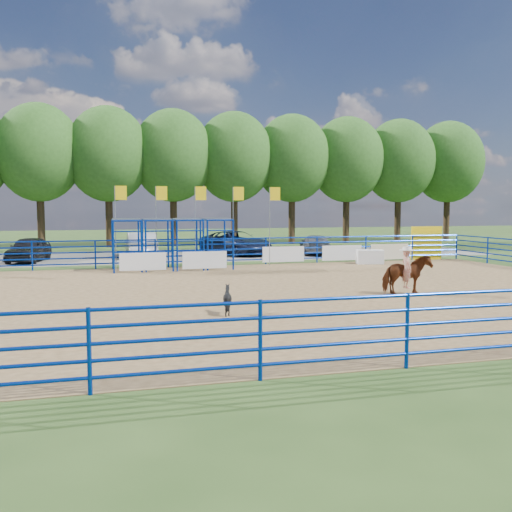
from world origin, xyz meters
The scene contains 13 objects.
ground centered at (0.00, 0.00, 0.00)m, with size 120.00×120.00×0.00m, color #3A5522.
arena_dirt centered at (0.00, 0.00, 0.01)m, with size 30.00×20.00×0.02m, color olive.
gravel_strip centered at (0.00, 17.00, 0.01)m, with size 40.00×10.00×0.01m, color gray.
announcer_table centered at (8.60, 8.68, 0.40)m, with size 1.44×0.67×0.77m, color white.
horse_and_rider centered at (4.83, -1.68, 0.86)m, with size 1.74×0.87×2.41m.
calf centered at (-2.19, -3.61, 0.45)m, with size 0.69×0.78×0.86m, color black.
car_a centered at (-9.72, 15.15, 0.73)m, with size 1.70×4.22×1.44m, color black.
car_b centered at (-3.29, 16.46, 0.79)m, with size 1.65×4.72×1.56m, color #9B9EA3.
car_c centered at (2.87, 16.55, 0.79)m, with size 2.58×5.60×1.56m, color #161D38.
car_d centered at (8.02, 15.42, 0.64)m, with size 1.78×4.37×1.27m, color #5A5A5D.
perimeter_fence centered at (0.00, 0.00, 0.75)m, with size 30.10×20.10×1.50m.
chute_assembly centered at (-1.90, 8.84, 1.26)m, with size 19.32×2.41×4.20m.
treeline centered at (0.00, 26.00, 7.53)m, with size 56.40×6.40×11.24m.
Camera 1 is at (-5.79, -19.83, 3.19)m, focal length 40.00 mm.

